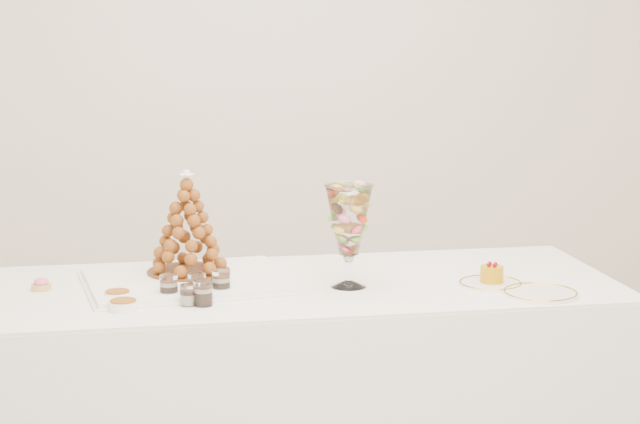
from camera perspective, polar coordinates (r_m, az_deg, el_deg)
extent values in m
cube|color=silver|center=(5.11, -2.90, 8.14)|extent=(4.50, 0.04, 2.80)
cube|color=white|center=(3.54, -0.80, -9.89)|extent=(2.02, 0.85, 0.75)
cube|color=white|center=(3.42, -0.81, -3.91)|extent=(2.01, 0.84, 0.01)
cube|color=white|center=(3.44, -7.00, -3.66)|extent=(0.69, 0.57, 0.02)
cylinder|color=white|center=(3.38, 1.53, -3.84)|extent=(0.11, 0.11, 0.02)
cylinder|color=white|center=(3.37, 1.54, -3.04)|extent=(0.02, 0.02, 0.08)
sphere|color=white|center=(3.36, 1.54, -2.39)|extent=(0.04, 0.04, 0.04)
cylinder|color=white|center=(3.44, 9.07, -3.81)|extent=(0.20, 0.20, 0.01)
cylinder|color=white|center=(3.35, 11.67, -4.27)|extent=(0.23, 0.23, 0.01)
cylinder|color=tan|center=(3.45, -14.64, -3.89)|extent=(0.06, 0.06, 0.02)
ellipsoid|color=pink|center=(3.45, -14.66, -3.63)|extent=(0.05, 0.05, 0.03)
cylinder|color=white|center=(3.26, -8.06, -3.97)|extent=(0.06, 0.06, 0.07)
cylinder|color=white|center=(3.27, -6.57, -3.90)|extent=(0.07, 0.07, 0.07)
cylinder|color=white|center=(3.29, -5.29, -3.76)|extent=(0.06, 0.06, 0.08)
cylinder|color=white|center=(3.18, -7.05, -4.42)|extent=(0.06, 0.06, 0.06)
cylinder|color=white|center=(3.18, -6.26, -4.31)|extent=(0.06, 0.06, 0.08)
cylinder|color=white|center=(3.28, -10.75, -4.42)|extent=(0.08, 0.08, 0.03)
cylinder|color=white|center=(3.17, -10.45, -4.93)|extent=(0.08, 0.08, 0.03)
cylinder|color=brown|center=(3.51, -7.03, -3.16)|extent=(0.27, 0.27, 0.01)
cone|color=brown|center=(3.47, -7.09, -0.52)|extent=(0.26, 0.26, 0.32)
sphere|color=white|center=(3.45, -7.14, 1.97)|extent=(0.03, 0.03, 0.03)
cylinder|color=#C18809|center=(3.44, 9.15, -3.29)|extent=(0.07, 0.07, 0.05)
sphere|color=maroon|center=(3.44, 9.34, -2.74)|extent=(0.01, 0.01, 0.01)
sphere|color=maroon|center=(3.44, 9.04, -2.72)|extent=(0.01, 0.01, 0.01)
sphere|color=maroon|center=(3.42, 8.99, -2.79)|extent=(0.01, 0.01, 0.01)
sphere|color=maroon|center=(3.42, 9.29, -2.81)|extent=(0.01, 0.01, 0.01)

